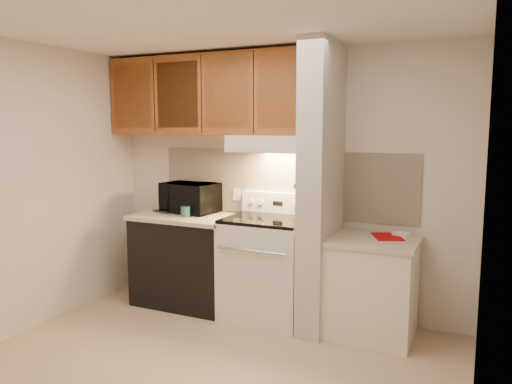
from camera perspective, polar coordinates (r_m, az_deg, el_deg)
The scene contains 50 objects.
floor at distance 3.91m, azimuth -5.95°, elevation -19.69°, with size 3.60×3.60×0.00m, color tan.
ceiling at distance 3.55m, azimuth -6.53°, elevation 19.12°, with size 3.60×3.60×0.00m, color white.
wall_back at distance 4.85m, azimuth 2.97°, elevation 1.20°, with size 3.60×0.02×2.50m, color beige.
wall_left at distance 4.70m, azimuth -25.36°, elevation 0.27°, with size 0.02×3.00×2.50m, color beige.
wall_right at distance 3.02m, azimuth 24.52°, elevation -3.35°, with size 0.02×3.00×2.50m, color beige.
backsplash at distance 4.84m, azimuth 2.91°, elevation 1.01°, with size 2.60×0.02×0.63m, color #FFE9CF.
range_body at distance 4.69m, azimuth 1.31°, elevation -8.86°, with size 0.76×0.65×0.92m, color silver.
oven_window at distance 4.41m, azimuth -0.37°, elevation -9.42°, with size 0.50×0.01×0.30m, color black.
oven_handle at distance 4.31m, azimuth -0.59°, elevation -6.75°, with size 0.02×0.02×0.65m, color silver.
cooktop at distance 4.58m, azimuth 1.32°, elevation -3.15°, with size 0.74×0.64×0.03m, color black.
range_backguard at distance 4.82m, azimuth 2.68°, elevation -1.24°, with size 0.76×0.08×0.20m, color silver.
range_display at distance 4.78m, azimuth 2.49°, elevation -1.31°, with size 0.10×0.01×0.04m, color black.
range_knob_left_outer at distance 4.89m, azimuth -0.55°, elevation -1.10°, with size 0.05×0.05×0.02m, color silver.
range_knob_left_inner at distance 4.85m, azimuth 0.51°, elevation -1.17°, with size 0.05×0.05×0.02m, color silver.
range_knob_right_inner at distance 4.72m, azimuth 4.50°, elevation -1.45°, with size 0.05×0.05×0.02m, color silver.
range_knob_right_outer at distance 4.68m, azimuth 5.65°, elevation -1.53°, with size 0.05×0.05×0.02m, color silver.
dishwasher_front at distance 5.11m, azimuth -7.81°, elevation -7.85°, with size 1.00×0.63×0.87m, color black.
left_countertop at distance 5.01m, azimuth -7.90°, elevation -2.82°, with size 1.04×0.67×0.04m, color beige.
spoon_rest at distance 5.18m, azimuth -10.61°, elevation -2.22°, with size 0.25×0.08×0.02m, color black.
teal_jar at distance 4.89m, azimuth -8.06°, elevation -2.24°, with size 0.09×0.09×0.10m, color #1F5C4E.
outlet at distance 5.05m, azimuth -2.21°, elevation -0.27°, with size 0.08×0.01×0.12m, color silver.
microwave at distance 5.13m, azimuth -7.56°, elevation -0.64°, with size 0.55×0.37×0.30m, color black.
partition_pillar at distance 4.35m, azimuth 7.47°, elevation 0.42°, with size 0.22×0.70×2.50m, color beige.
pillar_trim at distance 4.38m, azimuth 6.04°, elevation 1.14°, with size 0.01×0.70×0.04m, color brown.
knife_strip at distance 4.34m, azimuth 5.75°, elevation 1.34°, with size 0.02×0.42×0.04m, color black.
knife_blade_a at distance 4.21m, azimuth 4.88°, elevation -0.21°, with size 0.01×0.04×0.16m, color silver.
knife_handle_a at distance 4.18m, azimuth 4.84°, elevation 1.81°, with size 0.02×0.02×0.10m, color black.
knife_blade_b at distance 4.28m, azimuth 5.22°, elevation -0.22°, with size 0.01×0.04×0.18m, color silver.
knife_handle_b at distance 4.27m, azimuth 5.29°, elevation 1.93°, with size 0.02×0.02×0.10m, color black.
knife_blade_c at distance 4.35m, azimuth 5.55°, elevation -0.23°, with size 0.01×0.04×0.20m, color silver.
knife_handle_c at distance 4.34m, azimuth 5.65°, elevation 2.02°, with size 0.02×0.02×0.10m, color black.
knife_blade_d at distance 4.43m, azimuth 5.93°, elevation 0.17°, with size 0.01×0.04×0.16m, color silver.
knife_handle_d at distance 4.42m, azimuth 5.99°, elevation 2.11°, with size 0.02×0.02×0.10m, color black.
knife_blade_e at distance 4.51m, azimuth 6.28°, elevation 0.17°, with size 0.01×0.04×0.18m, color silver.
knife_handle_e at distance 4.47m, azimuth 6.24°, elevation 2.17°, with size 0.02×0.02×0.10m, color black.
oven_mitt at distance 4.56m, azimuth 6.52°, elevation -0.23°, with size 0.03×0.11×0.26m, color slate.
right_cab_base at distance 4.43m, azimuth 13.07°, elevation -10.83°, with size 0.70×0.60×0.81m, color silver.
right_countertop at distance 4.31m, azimuth 13.24°, elevation -5.46°, with size 0.74×0.64×0.04m, color beige.
red_folder at distance 4.39m, azimuth 14.80°, elevation -4.96°, with size 0.22×0.30×0.01m, color #B7050A.
white_box at distance 4.44m, azimuth 16.27°, elevation -4.68°, with size 0.13×0.09×0.04m, color white.
range_hood at distance 4.62m, azimuth 1.97°, elevation 5.55°, with size 0.78×0.44×0.15m, color silver.
hood_lip at distance 4.43m, azimuth 0.91°, elevation 4.89°, with size 0.78×0.04×0.06m, color silver.
upper_cabinets at distance 4.98m, azimuth -5.27°, elevation 10.96°, with size 2.18×0.33×0.77m, color brown.
cab_door_a at distance 5.31m, azimuth -13.95°, elevation 10.56°, with size 0.46×0.01×0.63m, color brown.
cab_gap_a at distance 5.14m, azimuth -11.54°, elevation 10.73°, with size 0.01×0.01×0.73m, color black.
cab_door_b at distance 4.98m, azimuth -8.97°, elevation 10.90°, with size 0.46×0.01×0.63m, color brown.
cab_gap_b at distance 4.84m, azimuth -6.24°, elevation 11.05°, with size 0.01×0.01×0.73m, color black.
cab_door_c at distance 4.70m, azimuth -3.34°, elevation 11.18°, with size 0.46×0.01×0.63m, color brown.
cab_gap_c at distance 4.58m, azimuth -0.28°, elevation 11.29°, with size 0.01×0.01×0.73m, color black.
cab_door_d at distance 4.47m, azimuth 2.95°, elevation 11.37°, with size 0.46×0.01×0.63m, color brown.
Camera 1 is at (1.80, -2.97, 1.78)m, focal length 35.00 mm.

